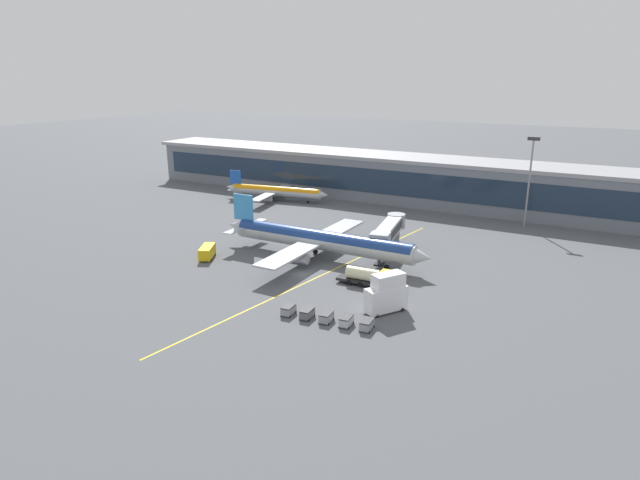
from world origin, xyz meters
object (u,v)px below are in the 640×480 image
lavatory_truck (207,252)px  baggage_cart_0 (288,310)px  fuel_tanker (371,277)px  baggage_cart_4 (367,325)px  main_airliner (320,240)px  baggage_cart_1 (307,313)px  baggage_cart_2 (326,317)px  baggage_cart_3 (346,321)px  commuter_jet_far (276,191)px  catering_lift (387,293)px

lavatory_truck → baggage_cart_0: (28.75, -14.71, -0.64)m
fuel_tanker → lavatory_truck: (-35.06, -2.17, -0.32)m
lavatory_truck → baggage_cart_4: lavatory_truck is taller
fuel_tanker → main_airliner: bearing=148.9°
baggage_cart_1 → baggage_cart_2: same height
fuel_tanker → baggage_cart_1: size_ratio=3.92×
lavatory_truck → baggage_cart_2: lavatory_truck is taller
baggage_cart_3 → commuter_jet_far: size_ratio=0.08×
catering_lift → baggage_cart_3: (-3.23, -7.48, -2.28)m
baggage_cart_2 → main_airliner: bearing=120.9°
baggage_cart_0 → baggage_cart_1: bearing=5.1°
baggage_cart_0 → baggage_cart_4: 12.80m
baggage_cart_1 → commuter_jet_far: (-49.13, 65.36, 2.04)m
baggage_cart_4 → commuter_jet_far: bearing=132.3°
catering_lift → commuter_jet_far: commuter_jet_far is taller
fuel_tanker → commuter_jet_far: commuter_jet_far is taller
lavatory_truck → baggage_cart_2: (35.12, -14.15, -0.64)m
baggage_cart_2 → baggage_cart_4: (6.38, 0.56, 0.00)m
main_airliner → baggage_cart_1: 28.63m
baggage_cart_3 → baggage_cart_4: bearing=5.1°
main_airliner → baggage_cart_1: bearing=-64.9°
fuel_tanker → baggage_cart_3: size_ratio=3.92×
catering_lift → baggage_cart_4: 7.55m
baggage_cart_2 → baggage_cart_3: bearing=5.1°
baggage_cart_0 → baggage_cart_3: (9.56, 0.85, 0.00)m
fuel_tanker → lavatory_truck: size_ratio=1.75×
baggage_cart_3 → baggage_cart_0: bearing=-174.9°
baggage_cart_4 → commuter_jet_far: (-58.70, 64.51, 2.04)m
fuel_tanker → baggage_cart_3: 16.39m
baggage_cart_4 → catering_lift: bearing=89.7°
main_airliner → commuter_jet_far: 54.22m
main_airliner → baggage_cart_0: (8.91, -26.05, -3.04)m
main_airliner → catering_lift: 28.03m
baggage_cart_1 → main_airliner: bearing=115.1°
baggage_cart_0 → baggage_cart_1: size_ratio=1.00×
catering_lift → baggage_cart_2: bearing=-129.6°
baggage_cart_0 → baggage_cart_3: 9.60m
baggage_cart_1 → baggage_cart_0: bearing=-174.9°
catering_lift → baggage_cart_1: 12.73m
catering_lift → main_airliner: bearing=140.7°
fuel_tanker → baggage_cart_2: 16.34m
lavatory_truck → baggage_cart_1: bearing=-24.3°
catering_lift → baggage_cart_4: bearing=-90.3°
baggage_cart_3 → commuter_jet_far: bearing=130.6°
main_airliner → catering_lift: (21.70, -17.73, -0.75)m
commuter_jet_far → fuel_tanker: bearing=-43.0°
main_airliner → baggage_cart_0: main_airliner is taller
main_airliner → baggage_cart_3: size_ratio=16.65×
commuter_jet_far → main_airliner: bearing=-46.9°
commuter_jet_far → catering_lift: bearing=-44.3°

